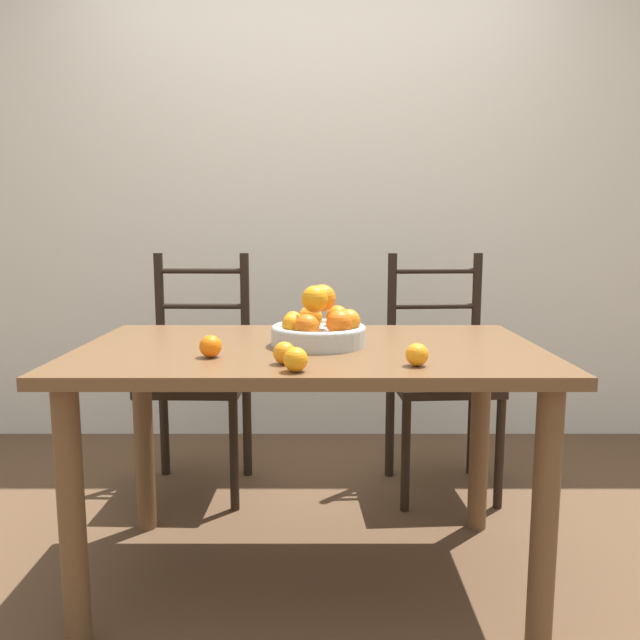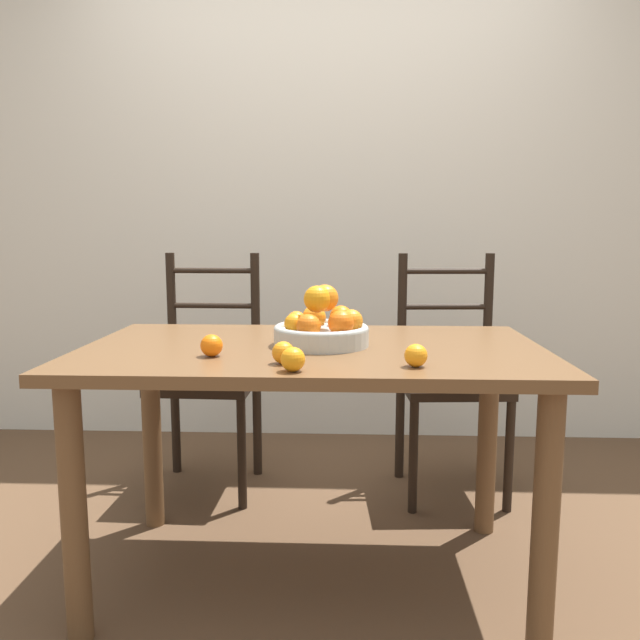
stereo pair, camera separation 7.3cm
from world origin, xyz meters
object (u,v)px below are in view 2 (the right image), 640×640
at_px(orange_loose_1, 212,345).
at_px(chair_right, 450,382).
at_px(orange_loose_2, 283,353).
at_px(fruit_bowl, 322,326).
at_px(chair_left, 207,379).
at_px(orange_loose_0, 416,355).
at_px(orange_loose_3, 293,359).

xyz_separation_m(orange_loose_1, chair_right, (0.82, 0.89, -0.32)).
xyz_separation_m(orange_loose_1, orange_loose_2, (0.21, -0.09, -0.00)).
relative_size(fruit_bowl, chair_left, 0.29).
relative_size(fruit_bowl, orange_loose_1, 4.65).
distance_m(orange_loose_2, chair_right, 1.20).
height_order(fruit_bowl, chair_left, chair_left).
distance_m(orange_loose_0, orange_loose_3, 0.32).
relative_size(fruit_bowl, orange_loose_0, 4.83).
bearing_deg(chair_right, fruit_bowl, -129.65).
bearing_deg(orange_loose_2, orange_loose_0, -3.80).
bearing_deg(orange_loose_2, chair_left, 113.76).
height_order(orange_loose_0, chair_right, chair_right).
relative_size(orange_loose_0, orange_loose_2, 1.00).
xyz_separation_m(fruit_bowl, orange_loose_0, (0.26, -0.29, -0.03)).
distance_m(fruit_bowl, orange_loose_0, 0.39).
xyz_separation_m(fruit_bowl, orange_loose_1, (-0.30, -0.18, -0.03)).
bearing_deg(chair_right, orange_loose_2, -125.58).
bearing_deg(chair_left, orange_loose_1, -74.51).
xyz_separation_m(orange_loose_1, orange_loose_3, (0.24, -0.18, -0.00)).
relative_size(fruit_bowl, orange_loose_3, 4.67).
bearing_deg(chair_right, orange_loose_0, -108.26).
xyz_separation_m(fruit_bowl, chair_left, (-0.52, 0.71, -0.35)).
bearing_deg(orange_loose_1, chair_left, 103.84).
distance_m(fruit_bowl, chair_right, 0.95).
bearing_deg(fruit_bowl, chair_left, 126.28).
xyz_separation_m(fruit_bowl, orange_loose_3, (-0.06, -0.36, -0.03)).
bearing_deg(orange_loose_1, orange_loose_3, -35.90).
distance_m(fruit_bowl, chair_left, 0.95).
bearing_deg(chair_right, orange_loose_1, -136.31).
bearing_deg(chair_left, fruit_bowl, -52.06).
xyz_separation_m(orange_loose_0, orange_loose_2, (-0.35, 0.02, -0.00)).
bearing_deg(orange_loose_0, chair_right, 75.39).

